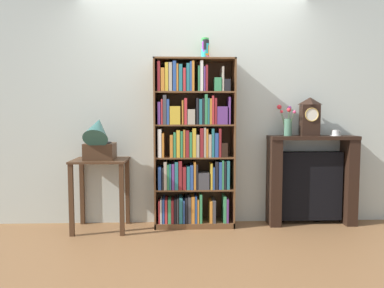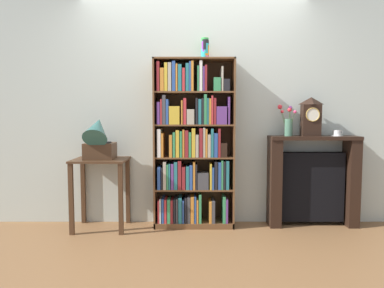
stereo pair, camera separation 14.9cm
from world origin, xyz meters
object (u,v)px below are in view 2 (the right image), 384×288
Objects in this scene: cup_stack at (205,49)px; teacup_with_saucer at (337,133)px; bookshelf at (192,148)px; fireplace_mantel at (313,181)px; gramophone at (99,139)px; mantel_clock at (311,117)px; side_table_left at (101,177)px; flower_vase at (288,123)px.

teacup_with_saucer is at bearing -1.18° from cup_stack.
fireplace_mantel is at bearing 1.68° from bookshelf.
bookshelf is at bearing 8.21° from gramophone.
gramophone is 3.96× the size of teacup_with_saucer.
mantel_clock is (2.27, 0.16, 0.23)m from gramophone.
bookshelf is 2.41× the size of side_table_left.
gramophone is 1.51× the size of flower_vase.
mantel_clock reaches higher than flower_vase.
flower_vase is at bearing 3.05° from side_table_left.
flower_vase reaches higher than side_table_left.
gramophone is at bearing -170.43° from cup_stack.
fireplace_mantel is 0.72m from mantel_clock.
mantel_clock is (2.27, 0.10, 0.65)m from side_table_left.
bookshelf is 1.34m from mantel_clock.
bookshelf is 1.59m from teacup_with_saucer.
side_table_left is at bearing -177.69° from teacup_with_saucer.
side_table_left is at bearing -173.23° from cup_stack.
flower_vase is (-0.29, -0.02, 0.64)m from fireplace_mantel.
teacup_with_saucer is (0.29, 0.00, -0.18)m from mantel_clock.
gramophone is at bearing -176.44° from teacup_with_saucer.
gramophone is 1.22× the size of mantel_clock.
bookshelf is 1.83× the size of fireplace_mantel.
gramophone is 0.52× the size of fireplace_mantel.
gramophone is (-1.12, -0.19, -0.96)m from cup_stack.
gramophone is 2.29m from mantel_clock.
flower_vase is at bearing 4.63° from gramophone.
flower_vase is (2.03, 0.16, 0.16)m from gramophone.
teacup_with_saucer is (1.44, -0.03, -0.91)m from cup_stack.
cup_stack is 0.44× the size of gramophone.
fireplace_mantel is 0.70m from flower_vase.
cup_stack is 1.49m from gramophone.
side_table_left is at bearing 90.00° from gramophone.
gramophone is (-0.98, -0.14, 0.11)m from bookshelf.
cup_stack is at bearing 9.57° from gramophone.
side_table_left is 2.37m from mantel_clock.
bookshelf is 4.33× the size of mantel_clock.
teacup_with_saucer is at bearing 2.31° from side_table_left.
cup_stack is 0.30× the size of side_table_left.
teacup_with_saucer reaches higher than fireplace_mantel.
flower_vase is 2.63× the size of teacup_with_saucer.
cup_stack is at bearing 179.58° from fireplace_mantel.
cup_stack reaches higher than mantel_clock.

